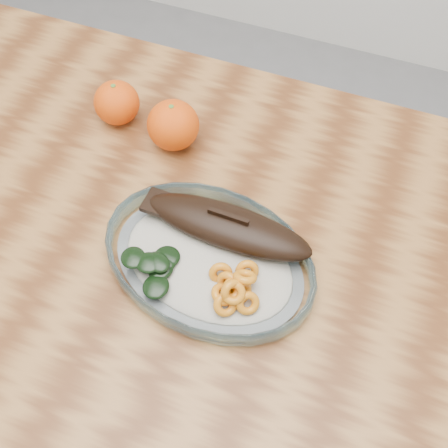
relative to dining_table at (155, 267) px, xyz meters
The scene contains 5 objects.
ground 0.65m from the dining_table, ahead, with size 3.00×3.00×0.00m, color slate.
dining_table is the anchor object (origin of this frame).
plated_meal 0.16m from the dining_table, ahead, with size 0.64×0.64×0.08m.
orange_left 0.28m from the dining_table, 126.78° to the left, with size 0.08×0.08×0.08m, color #F43C04.
orange_right 0.23m from the dining_table, 101.45° to the left, with size 0.08×0.08×0.08m, color #F43C04.
Camera 1 is at (0.27, -0.38, 1.44)m, focal length 45.00 mm.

